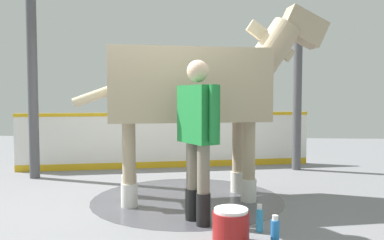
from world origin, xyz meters
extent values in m
cube|color=gray|center=(0.00, 0.00, -0.01)|extent=(16.00, 16.00, 0.02)
cylinder|color=#4C4C54|center=(-0.40, -0.29, 0.00)|extent=(2.49, 2.49, 0.00)
cube|color=white|center=(0.14, -2.53, 0.49)|extent=(5.37, 1.35, 0.98)
cube|color=gold|center=(0.14, -2.53, 1.01)|extent=(5.37, 1.37, 0.06)
cube|color=gold|center=(0.14, -2.53, 0.06)|extent=(5.37, 1.36, 0.12)
cylinder|color=#4C4C51|center=(-2.22, -2.49, 1.47)|extent=(0.16, 0.16, 2.93)
cylinder|color=#4C4C51|center=(2.22, -1.42, 1.47)|extent=(0.16, 0.16, 2.93)
cube|color=tan|center=(-0.40, -0.29, 1.48)|extent=(2.13, 1.34, 0.90)
cylinder|color=tan|center=(-1.07, -0.71, 0.51)|extent=(0.16, 0.16, 1.03)
cylinder|color=silver|center=(-1.07, -0.71, 0.14)|extent=(0.20, 0.20, 0.29)
cylinder|color=tan|center=(-1.19, -0.23, 0.51)|extent=(0.16, 0.16, 1.03)
cylinder|color=silver|center=(-1.19, -0.23, 0.14)|extent=(0.20, 0.20, 0.29)
cylinder|color=tan|center=(0.39, -0.36, 0.51)|extent=(0.16, 0.16, 1.03)
cylinder|color=silver|center=(0.39, -0.36, 0.14)|extent=(0.20, 0.20, 0.29)
cylinder|color=tan|center=(0.27, 0.13, 0.51)|extent=(0.16, 0.16, 1.03)
cylinder|color=silver|center=(0.27, 0.13, 0.14)|extent=(0.20, 0.20, 0.29)
cylinder|color=tan|center=(-1.48, -0.55, 1.94)|extent=(0.86, 0.58, 0.88)
cube|color=#C6B793|center=(-1.48, -0.55, 2.07)|extent=(0.67, 0.22, 0.54)
cube|color=tan|center=(-1.92, -0.66, 2.26)|extent=(0.70, 0.42, 0.56)
cylinder|color=#C6B793|center=(0.66, -0.04, 1.38)|extent=(0.71, 0.28, 0.35)
cylinder|color=black|center=(-0.65, 0.75, 0.17)|extent=(0.15, 0.15, 0.34)
cylinder|color=slate|center=(-0.65, 0.75, 0.60)|extent=(0.13, 0.13, 0.51)
cylinder|color=black|center=(-0.52, 0.56, 0.17)|extent=(0.15, 0.15, 0.34)
cylinder|color=slate|center=(-0.52, 0.56, 0.60)|extent=(0.13, 0.13, 0.51)
cube|color=#1E7F38|center=(-0.59, 0.66, 1.15)|extent=(0.47, 0.53, 0.60)
cylinder|color=#1E7F38|center=(-0.76, 0.90, 1.17)|extent=(0.09, 0.09, 0.57)
cylinder|color=#1E7F38|center=(-0.41, 0.41, 1.17)|extent=(0.09, 0.09, 0.57)
sphere|color=beige|center=(-0.59, 0.66, 1.60)|extent=(0.23, 0.23, 0.23)
cylinder|color=maroon|center=(-0.92, 1.22, 0.15)|extent=(0.34, 0.34, 0.29)
cylinder|color=white|center=(-0.92, 1.22, 0.31)|extent=(0.31, 0.31, 0.03)
cylinder|color=#3399CC|center=(-1.21, 0.89, 0.11)|extent=(0.07, 0.07, 0.23)
cylinder|color=white|center=(-1.21, 0.89, 0.25)|extent=(0.05, 0.05, 0.05)
cylinder|color=blue|center=(-1.33, 1.18, 0.11)|extent=(0.08, 0.08, 0.21)
cylinder|color=white|center=(-1.33, 1.18, 0.23)|extent=(0.06, 0.06, 0.05)
camera|label=1|loc=(-0.82, 4.68, 1.33)|focal=36.21mm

